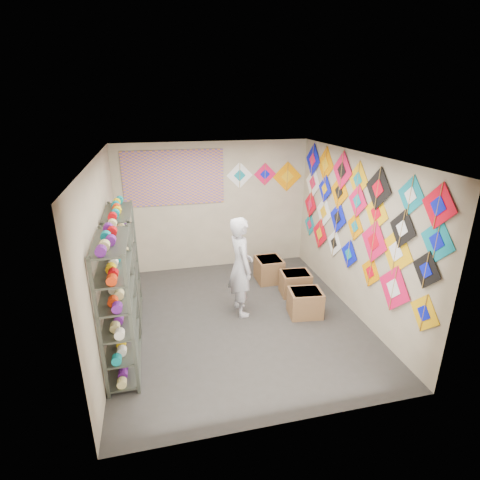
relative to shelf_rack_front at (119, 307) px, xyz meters
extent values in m
plane|color=#302D2A|center=(1.78, 0.85, -0.95)|extent=(4.50, 4.50, 0.00)
plane|color=tan|center=(1.78, 3.10, 0.40)|extent=(4.00, 0.00, 4.00)
plane|color=tan|center=(1.78, -1.40, 0.40)|extent=(4.00, 0.00, 4.00)
plane|color=tan|center=(-0.22, 0.85, 0.40)|extent=(0.00, 4.50, 4.50)
plane|color=tan|center=(3.78, 0.85, 0.40)|extent=(0.00, 4.50, 4.50)
plane|color=slate|center=(1.78, 0.85, 1.75)|extent=(4.50, 4.50, 0.00)
cube|color=#4C5147|center=(0.00, 0.00, 0.00)|extent=(0.40, 1.10, 1.90)
cube|color=#4C5147|center=(0.00, 1.30, 0.00)|extent=(0.40, 1.10, 1.90)
cylinder|color=#FB0D4E|center=(0.00, -0.48, 0.09)|extent=(0.12, 0.10, 0.12)
cylinder|color=#F5370B|center=(0.00, -0.29, 0.09)|extent=(0.12, 0.10, 0.12)
cylinder|color=yellow|center=(0.00, -0.10, 0.09)|extent=(0.12, 0.10, 0.12)
cylinder|color=white|center=(0.00, 0.10, 0.09)|extent=(0.12, 0.10, 0.12)
cylinder|color=red|center=(0.00, 0.29, 0.09)|extent=(0.12, 0.10, 0.12)
cylinder|color=#631A8D|center=(0.00, 0.48, 0.09)|extent=(0.12, 0.10, 0.12)
cylinder|color=#E3D181|center=(0.00, 0.82, 0.09)|extent=(0.12, 0.10, 0.12)
cylinder|color=#0B8B93|center=(0.00, 1.01, 0.09)|extent=(0.12, 0.10, 0.12)
cylinder|color=#FB0D4E|center=(0.00, 1.20, 0.09)|extent=(0.12, 0.10, 0.12)
cylinder|color=#F5370B|center=(0.00, 1.40, 0.09)|extent=(0.12, 0.10, 0.12)
cylinder|color=yellow|center=(0.00, 1.59, 0.09)|extent=(0.12, 0.10, 0.12)
cylinder|color=white|center=(0.00, 1.78, 0.09)|extent=(0.12, 0.10, 0.12)
cube|color=#EDAA0D|center=(3.77, -1.00, -0.02)|extent=(0.02, 0.54, 0.54)
cube|color=#E11047|center=(3.75, -0.38, 0.02)|extent=(0.03, 0.71, 0.71)
cube|color=orange|center=(3.77, 0.24, -0.02)|extent=(0.03, 0.51, 0.51)
cube|color=#0913D1|center=(3.75, 0.90, 0.02)|extent=(0.01, 0.52, 0.52)
cube|color=white|center=(3.77, 1.48, 0.01)|extent=(0.03, 0.55, 0.55)
cube|color=red|center=(3.75, 2.08, -0.01)|extent=(0.03, 0.63, 0.63)
cube|color=#0F7F93|center=(3.77, 2.62, 0.01)|extent=(0.01, 0.52, 0.52)
cube|color=black|center=(3.75, -0.92, 0.55)|extent=(0.01, 0.51, 0.51)
cube|color=#EDAA0D|center=(3.77, -0.29, 0.55)|extent=(0.01, 0.72, 0.72)
cube|color=#E11047|center=(3.75, 0.23, 0.50)|extent=(0.02, 0.68, 0.68)
cube|color=orange|center=(3.77, 0.83, 0.55)|extent=(0.02, 0.51, 0.51)
cube|color=#0913D1|center=(3.75, 1.41, 0.53)|extent=(0.04, 0.59, 0.59)
cube|color=white|center=(3.77, 2.01, 0.46)|extent=(0.02, 0.64, 0.64)
cube|color=red|center=(3.75, 2.63, 0.45)|extent=(0.03, 0.57, 0.57)
cube|color=#0F7F93|center=(3.77, -0.98, 0.95)|extent=(0.01, 0.58, 0.58)
cube|color=black|center=(3.75, -0.36, 0.90)|extent=(0.03, 0.56, 0.56)
cube|color=#EDAA0D|center=(3.77, 0.29, 0.93)|extent=(0.04, 0.60, 0.60)
cube|color=#E11047|center=(3.75, 0.81, 0.98)|extent=(0.01, 0.56, 0.56)
cube|color=orange|center=(3.77, 1.47, 0.99)|extent=(0.04, 0.64, 0.64)
cube|color=#0913D1|center=(3.75, 2.01, 0.92)|extent=(0.03, 0.53, 0.53)
cube|color=white|center=(3.77, 2.61, 0.92)|extent=(0.03, 0.68, 0.68)
cube|color=red|center=(3.75, -0.92, 1.36)|extent=(0.03, 0.57, 0.57)
cube|color=#0F7F93|center=(3.77, -0.40, 1.36)|extent=(0.02, 0.54, 0.54)
cube|color=black|center=(3.75, 0.30, 1.30)|extent=(0.02, 0.65, 0.65)
cube|color=#EDAA0D|center=(3.77, 0.90, 1.31)|extent=(0.01, 0.60, 0.60)
cube|color=#E11047|center=(3.75, 1.41, 1.37)|extent=(0.01, 0.68, 0.68)
cube|color=orange|center=(3.77, 2.10, 1.37)|extent=(0.02, 0.68, 0.68)
cube|color=#0913D1|center=(3.75, 2.65, 1.38)|extent=(0.02, 0.67, 0.67)
cube|color=white|center=(2.33, 3.09, 1.04)|extent=(0.56, 0.02, 0.56)
cube|color=#E11047|center=(2.88, 3.09, 1.04)|extent=(0.49, 0.02, 0.49)
cube|color=orange|center=(3.38, 3.09, 0.97)|extent=(0.65, 0.02, 0.65)
cube|color=#5D4392|center=(0.98, 3.08, 1.05)|extent=(2.00, 0.01, 1.10)
imported|color=silver|center=(1.87, 1.07, -0.09)|extent=(0.71, 0.54, 1.72)
cube|color=brown|center=(2.92, 0.72, -0.72)|extent=(0.59, 0.51, 0.45)
cube|color=brown|center=(3.02, 1.45, -0.73)|extent=(0.57, 0.49, 0.44)
cube|color=brown|center=(2.71, 2.11, -0.71)|extent=(0.50, 0.55, 0.48)
camera|label=1|loc=(0.56, -4.46, 2.50)|focal=28.00mm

